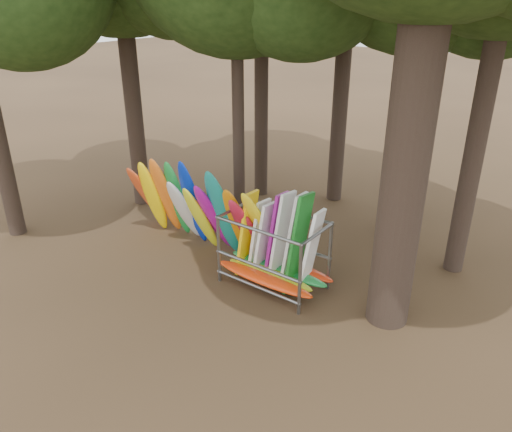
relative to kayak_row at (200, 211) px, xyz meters
The scene contains 3 objects.
ground 1.97m from the kayak_row, 37.82° to the right, with size 120.00×120.00×0.00m, color #47331E.
kayak_row is the anchor object (origin of this frame).
storage_rack 3.11m from the kayak_row, ahead, with size 3.23×1.55×2.93m.
Camera 1 is at (8.75, -9.36, 7.61)m, focal length 35.00 mm.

